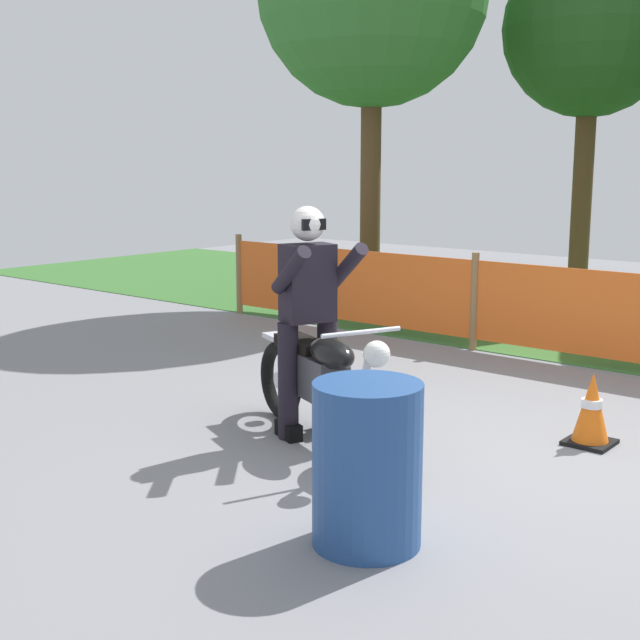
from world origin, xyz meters
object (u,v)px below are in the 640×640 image
(spare_drum, at_px, (367,464))
(rider_lead, at_px, (309,314))
(motorcycle_lead, at_px, (321,382))
(traffic_cone, at_px, (592,409))

(spare_drum, bearing_deg, rider_lead, 139.75)
(motorcycle_lead, height_order, spare_drum, motorcycle_lead)
(motorcycle_lead, distance_m, rider_lead, 0.50)
(rider_lead, relative_size, traffic_cone, 3.19)
(motorcycle_lead, relative_size, spare_drum, 2.10)
(traffic_cone, bearing_deg, rider_lead, -146.22)
(rider_lead, bearing_deg, motorcycle_lead, 0.57)
(spare_drum, bearing_deg, traffic_cone, 83.12)
(rider_lead, relative_size, spare_drum, 1.92)
(motorcycle_lead, xyz_separation_m, spare_drum, (1.23, -1.12, -0.01))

